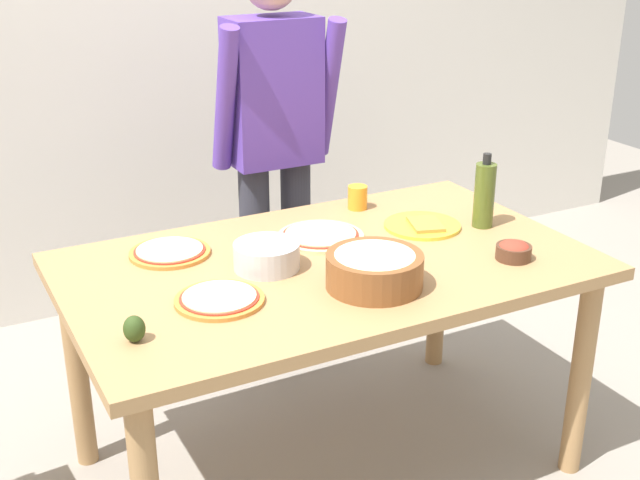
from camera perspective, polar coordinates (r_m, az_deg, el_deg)
name	(u,v)px	position (r m, az deg, el deg)	size (l,w,h in m)	color
ground	(327,463)	(2.96, 0.46, -15.04)	(8.00, 8.00, 0.00)	gray
wall_back	(158,20)	(3.87, -11.02, 14.53)	(5.60, 0.10, 2.60)	silver
dining_table	(327,287)	(2.61, 0.51, -3.24)	(1.60, 0.96, 0.76)	#A37A4C
person_cook	(274,140)	(3.22, -3.15, 6.87)	(0.49, 0.25, 1.62)	#2D2D38
pizza_raw_on_board	(321,236)	(2.73, 0.04, 0.30)	(0.29, 0.29, 0.02)	beige
pizza_cooked_on_tray	(170,252)	(2.65, -10.24, -0.80)	(0.25, 0.25, 0.02)	#C67A33
pizza_second_cooked	(219,299)	(2.32, -6.90, -4.03)	(0.25, 0.25, 0.02)	#C67A33
plate_with_slice	(423,225)	(2.85, 7.04, 1.01)	(0.26, 0.26, 0.02)	gold
popcorn_bowl	(375,267)	(2.38, 3.75, -1.86)	(0.28, 0.28, 0.11)	brown
mixing_bowl_steel	(267,256)	(2.51, -3.67, -1.09)	(0.20, 0.20, 0.08)	#B7B7BC
small_sauce_bowl	(514,251)	(2.64, 13.11, -0.71)	(0.11, 0.11, 0.06)	#4C2D1E
olive_oil_bottle	(484,195)	(2.86, 11.18, 3.07)	(0.07, 0.07, 0.26)	#47561E
cup_orange	(358,197)	(2.99, 2.58, 2.93)	(0.07, 0.07, 0.09)	orange
avocado	(134,329)	(2.15, -12.59, -5.95)	(0.06, 0.06, 0.07)	#2D4219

